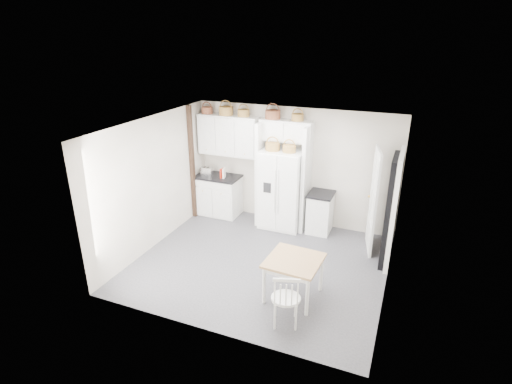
% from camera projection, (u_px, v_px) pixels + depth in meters
% --- Properties ---
extents(floor, '(4.50, 4.50, 0.00)m').
position_uv_depth(floor, '(261.00, 263.00, 7.53)').
color(floor, '#333434').
rests_on(floor, ground).
extents(ceiling, '(4.50, 4.50, 0.00)m').
position_uv_depth(ceiling, '(261.00, 127.00, 6.56)').
color(ceiling, white).
rests_on(ceiling, wall_back).
extents(wall_back, '(4.50, 0.00, 4.50)m').
position_uv_depth(wall_back, '(294.00, 167.00, 8.76)').
color(wall_back, '#B2A898').
rests_on(wall_back, floor).
extents(wall_left, '(0.00, 4.00, 4.00)m').
position_uv_depth(wall_left, '(155.00, 183.00, 7.83)').
color(wall_left, '#B2A898').
rests_on(wall_left, floor).
extents(wall_right, '(0.00, 4.00, 4.00)m').
position_uv_depth(wall_right, '(394.00, 220.00, 6.25)').
color(wall_right, '#B2A898').
rests_on(wall_right, floor).
extents(refrigerator, '(0.90, 0.73, 1.75)m').
position_uv_depth(refrigerator, '(282.00, 189.00, 8.67)').
color(refrigerator, white).
rests_on(refrigerator, floor).
extents(base_cab_left, '(0.98, 0.62, 0.91)m').
position_uv_depth(base_cab_left, '(219.00, 196.00, 9.43)').
color(base_cab_left, silver).
rests_on(base_cab_left, floor).
extents(base_cab_right, '(0.48, 0.58, 0.85)m').
position_uv_depth(base_cab_right, '(320.00, 213.00, 8.58)').
color(base_cab_right, silver).
rests_on(base_cab_right, floor).
extents(dining_table, '(0.89, 0.89, 0.70)m').
position_uv_depth(dining_table, '(293.00, 278.00, 6.45)').
color(dining_table, '#A06A46').
rests_on(dining_table, floor).
extents(windsor_chair, '(0.53, 0.51, 0.89)m').
position_uv_depth(windsor_chair, '(286.00, 298.00, 5.81)').
color(windsor_chair, silver).
rests_on(windsor_chair, floor).
extents(counter_left, '(1.03, 0.66, 0.04)m').
position_uv_depth(counter_left, '(218.00, 177.00, 9.25)').
color(counter_left, black).
rests_on(counter_left, base_cab_left).
extents(counter_right, '(0.52, 0.62, 0.04)m').
position_uv_depth(counter_right, '(321.00, 194.00, 8.42)').
color(counter_right, black).
rests_on(counter_right, base_cab_right).
extents(toaster, '(0.29, 0.19, 0.19)m').
position_uv_depth(toaster, '(206.00, 171.00, 9.25)').
color(toaster, silver).
rests_on(toaster, counter_left).
extents(cookbook_red, '(0.05, 0.15, 0.22)m').
position_uv_depth(cookbook_red, '(222.00, 173.00, 9.08)').
color(cookbook_red, red).
rests_on(cookbook_red, counter_left).
extents(cookbook_cream, '(0.06, 0.15, 0.23)m').
position_uv_depth(cookbook_cream, '(224.00, 173.00, 9.06)').
color(cookbook_cream, white).
rests_on(cookbook_cream, counter_left).
extents(basket_upper_a, '(0.26, 0.26, 0.14)m').
position_uv_depth(basket_upper_a, '(207.00, 110.00, 8.91)').
color(basket_upper_a, maroon).
rests_on(basket_upper_a, upper_cabinet).
extents(basket_upper_b, '(0.31, 0.31, 0.18)m').
position_uv_depth(basket_upper_b, '(226.00, 111.00, 8.74)').
color(basket_upper_b, brown).
rests_on(basket_upper_b, upper_cabinet).
extents(basket_upper_c, '(0.26, 0.26, 0.15)m').
position_uv_depth(basket_upper_c, '(244.00, 113.00, 8.59)').
color(basket_upper_c, brown).
rests_on(basket_upper_c, upper_cabinet).
extents(basket_bridge_a, '(0.32, 0.32, 0.18)m').
position_uv_depth(basket_bridge_a, '(273.00, 115.00, 8.35)').
color(basket_bridge_a, maroon).
rests_on(basket_bridge_a, bridge_cabinet).
extents(basket_bridge_b, '(0.25, 0.25, 0.14)m').
position_uv_depth(basket_bridge_b, '(298.00, 117.00, 8.17)').
color(basket_bridge_b, brown).
rests_on(basket_bridge_b, bridge_cabinet).
extents(basket_fridge_a, '(0.30, 0.30, 0.16)m').
position_uv_depth(basket_fridge_a, '(273.00, 147.00, 8.30)').
color(basket_fridge_a, brown).
rests_on(basket_fridge_a, refrigerator).
extents(basket_fridge_b, '(0.27, 0.27, 0.15)m').
position_uv_depth(basket_fridge_b, '(289.00, 149.00, 8.18)').
color(basket_fridge_b, brown).
rests_on(basket_fridge_b, refrigerator).
extents(upper_cabinet, '(1.40, 0.34, 0.90)m').
position_uv_depth(upper_cabinet, '(229.00, 135.00, 8.92)').
color(upper_cabinet, silver).
rests_on(upper_cabinet, wall_back).
extents(bridge_cabinet, '(1.12, 0.34, 0.45)m').
position_uv_depth(bridge_cabinet, '(286.00, 131.00, 8.36)').
color(bridge_cabinet, silver).
rests_on(bridge_cabinet, wall_back).
extents(fridge_panel_left, '(0.08, 0.60, 2.30)m').
position_uv_depth(fridge_panel_left, '(261.00, 173.00, 8.79)').
color(fridge_panel_left, silver).
rests_on(fridge_panel_left, floor).
extents(fridge_panel_right, '(0.08, 0.60, 2.30)m').
position_uv_depth(fridge_panel_right, '(306.00, 179.00, 8.43)').
color(fridge_panel_right, silver).
rests_on(fridge_panel_right, floor).
extents(trim_post, '(0.09, 0.09, 2.60)m').
position_uv_depth(trim_post, '(192.00, 163.00, 8.97)').
color(trim_post, black).
rests_on(trim_post, floor).
extents(doorway_void, '(0.18, 0.85, 2.05)m').
position_uv_depth(doorway_void, '(391.00, 211.00, 7.25)').
color(doorway_void, black).
rests_on(doorway_void, floor).
extents(door_slab, '(0.21, 0.79, 2.05)m').
position_uv_depth(door_slab, '(373.00, 201.00, 7.66)').
color(door_slab, white).
rests_on(door_slab, floor).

